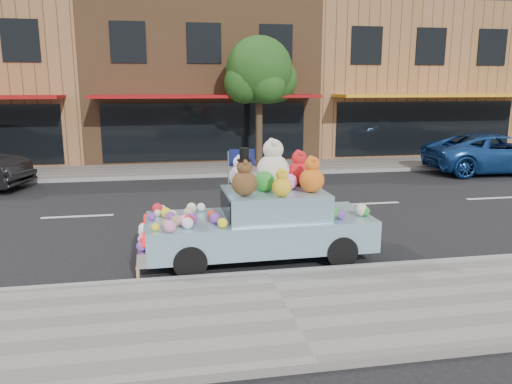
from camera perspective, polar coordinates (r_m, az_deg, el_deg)
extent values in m
plane|color=black|center=(13.64, -2.90, -2.05)|extent=(120.00, 120.00, 0.00)
cube|color=gray|center=(7.57, 3.67, -13.54)|extent=(60.00, 3.00, 0.12)
cube|color=gray|center=(19.96, -5.33, 2.63)|extent=(60.00, 3.00, 0.12)
cube|color=gray|center=(8.91, 1.33, -9.41)|extent=(60.00, 0.12, 0.13)
cube|color=gray|center=(18.49, -4.91, 1.89)|extent=(60.00, 0.12, 0.13)
cube|color=black|center=(21.82, -25.34, 15.38)|extent=(1.40, 0.06, 1.60)
cube|color=brown|center=(25.17, -6.62, 12.42)|extent=(10.00, 8.00, 7.00)
cube|color=#332D2B|center=(25.46, -6.83, 20.66)|extent=(10.00, 8.00, 0.30)
cube|color=black|center=(21.25, -5.75, 6.84)|extent=(8.50, 0.06, 2.40)
cube|color=maroon|center=(20.29, -5.64, 10.84)|extent=(9.00, 1.80, 0.12)
cube|color=black|center=(21.20, -14.41, 16.26)|extent=(1.40, 0.06, 1.60)
cube|color=black|center=(21.23, -5.97, 16.56)|extent=(1.40, 0.06, 1.60)
cube|color=black|center=(21.67, 2.31, 16.52)|extent=(1.40, 0.06, 1.60)
cube|color=#98653F|center=(27.70, 14.99, 12.07)|extent=(10.00, 8.00, 7.00)
cube|color=#332D2B|center=(27.96, 15.42, 19.56)|extent=(10.00, 8.00, 0.30)
cube|color=black|center=(24.19, 18.76, 6.90)|extent=(8.50, 0.06, 2.40)
cube|color=orange|center=(23.35, 20.06, 10.34)|extent=(9.00, 1.80, 0.12)
cube|color=black|center=(22.87, 12.54, 16.02)|extent=(1.40, 0.06, 1.60)
cube|color=black|center=(24.17, 19.36, 15.42)|extent=(1.40, 0.06, 1.60)
cube|color=black|center=(25.76, 25.38, 14.71)|extent=(1.40, 0.06, 1.60)
cylinder|color=#38281C|center=(20.03, 0.34, 7.16)|extent=(0.28, 0.28, 3.20)
sphere|color=#1C4212|center=(19.97, 0.35, 13.80)|extent=(2.60, 2.60, 2.60)
sphere|color=#1C4212|center=(20.39, 2.17, 12.64)|extent=(1.80, 1.80, 1.80)
sphere|color=#1C4212|center=(19.66, -1.31, 12.37)|extent=(1.60, 1.60, 1.60)
sphere|color=#1C4212|center=(19.41, 1.27, 12.08)|extent=(1.40, 1.40, 1.40)
sphere|color=#1C4212|center=(20.50, -0.82, 12.92)|extent=(1.60, 1.60, 1.60)
imported|color=#1B4998|center=(21.39, 25.78, 3.99)|extent=(5.57, 2.82, 1.51)
cylinder|color=black|center=(9.48, 9.72, -6.73)|extent=(0.60, 0.21, 0.60)
cylinder|color=black|center=(10.88, 6.78, -4.16)|extent=(0.60, 0.21, 0.60)
cylinder|color=black|center=(8.90, -7.54, -7.93)|extent=(0.60, 0.21, 0.60)
cylinder|color=black|center=(10.38, -8.14, -5.01)|extent=(0.60, 0.21, 0.60)
cube|color=#8CB9D2|center=(9.74, 0.37, -4.50)|extent=(4.33, 1.78, 0.60)
cube|color=#8CB9D2|center=(9.66, 2.12, -1.27)|extent=(1.93, 1.54, 0.50)
cube|color=silver|center=(9.60, -12.79, -6.00)|extent=(0.19, 1.78, 0.26)
cube|color=red|center=(8.85, -12.66, -5.37)|extent=(0.07, 0.28, 0.16)
cube|color=red|center=(10.16, -12.52, -3.09)|extent=(0.07, 0.28, 0.16)
cube|color=black|center=(9.48, -3.47, -1.53)|extent=(0.06, 1.30, 0.40)
sphere|color=#513217|center=(9.09, -1.33, 1.01)|extent=(0.47, 0.47, 0.47)
sphere|color=#513217|center=(9.04, -1.34, 2.89)|extent=(0.29, 0.29, 0.29)
sphere|color=#513217|center=(8.92, -1.24, 3.39)|extent=(0.11, 0.11, 0.11)
sphere|color=#513217|center=(9.12, -1.45, 3.58)|extent=(0.11, 0.11, 0.11)
cylinder|color=black|center=(9.02, -1.35, 3.67)|extent=(0.28, 0.28, 0.02)
cylinder|color=black|center=(9.00, -1.35, 4.36)|extent=(0.17, 0.17, 0.22)
sphere|color=beige|center=(9.89, 1.95, 2.46)|extent=(0.66, 0.66, 0.66)
sphere|color=beige|center=(9.82, 1.97, 4.89)|extent=(0.41, 0.41, 0.41)
sphere|color=beige|center=(9.67, 2.16, 5.56)|extent=(0.15, 0.15, 0.15)
sphere|color=beige|center=(9.95, 1.80, 5.75)|extent=(0.15, 0.15, 0.15)
sphere|color=#D25813|center=(9.44, 6.40, 1.37)|extent=(0.47, 0.47, 0.47)
sphere|color=#D25813|center=(9.39, 6.45, 3.18)|extent=(0.29, 0.29, 0.29)
sphere|color=#D25813|center=(9.28, 6.64, 3.66)|extent=(0.11, 0.11, 0.11)
sphere|color=#D25813|center=(9.48, 6.28, 3.84)|extent=(0.11, 0.11, 0.11)
sphere|color=red|center=(10.09, 4.93, 2.13)|extent=(0.49, 0.49, 0.49)
sphere|color=red|center=(10.04, 4.96, 3.90)|extent=(0.30, 0.30, 0.30)
sphere|color=red|center=(9.92, 5.13, 4.37)|extent=(0.11, 0.11, 0.11)
sphere|color=red|center=(10.12, 4.82, 4.53)|extent=(0.11, 0.11, 0.11)
sphere|color=white|center=(9.87, -1.86, 1.80)|extent=(0.43, 0.43, 0.43)
sphere|color=white|center=(9.83, -1.87, 3.40)|extent=(0.27, 0.27, 0.27)
sphere|color=white|center=(9.72, -1.79, 3.83)|extent=(0.10, 0.10, 0.10)
sphere|color=white|center=(9.91, -1.95, 3.98)|extent=(0.10, 0.10, 0.10)
sphere|color=gold|center=(9.04, 2.95, 0.57)|extent=(0.35, 0.35, 0.35)
sphere|color=gold|center=(9.00, 2.96, 2.00)|extent=(0.22, 0.22, 0.22)
sphere|color=gold|center=(8.91, 3.08, 2.36)|extent=(0.08, 0.08, 0.08)
sphere|color=gold|center=(9.06, 2.86, 2.53)|extent=(0.08, 0.08, 0.08)
sphere|color=#238324|center=(9.52, 0.97, 1.19)|extent=(0.40, 0.40, 0.40)
sphere|color=pink|center=(9.69, 3.79, 1.18)|extent=(0.32, 0.32, 0.32)
sphere|color=#8D754D|center=(9.07, -9.14, -3.26)|extent=(0.21, 0.21, 0.21)
sphere|color=yellow|center=(8.85, -11.44, -3.95)|extent=(0.14, 0.14, 0.14)
sphere|color=white|center=(10.13, -10.69, -1.87)|extent=(0.15, 0.15, 0.15)
sphere|color=#238324|center=(9.33, -8.40, -3.03)|extent=(0.13, 0.13, 0.13)
sphere|color=yellow|center=(9.68, -10.26, -2.34)|extent=(0.20, 0.20, 0.20)
sphere|color=red|center=(9.03, -7.72, -3.27)|extent=(0.21, 0.21, 0.21)
sphere|color=#8D754D|center=(8.98, -10.26, -3.60)|extent=(0.16, 0.16, 0.16)
sphere|color=white|center=(8.88, -7.82, -3.54)|extent=(0.21, 0.21, 0.21)
sphere|color=white|center=(9.09, -7.72, -3.35)|extent=(0.15, 0.15, 0.15)
sphere|color=red|center=(9.36, -5.03, -2.89)|extent=(0.14, 0.14, 0.14)
sphere|color=white|center=(9.66, -9.54, -2.48)|extent=(0.16, 0.16, 0.16)
sphere|color=yellow|center=(9.63, -7.57, -2.44)|extent=(0.16, 0.16, 0.16)
sphere|color=pink|center=(9.06, -8.25, -3.24)|extent=(0.21, 0.21, 0.21)
sphere|color=yellow|center=(8.88, -3.86, -3.55)|extent=(0.18, 0.18, 0.18)
sphere|color=#6A3298|center=(9.54, -11.81, -2.76)|extent=(0.15, 0.15, 0.15)
sphere|color=beige|center=(9.81, -11.20, -2.37)|extent=(0.14, 0.14, 0.14)
sphere|color=pink|center=(8.70, -9.82, -3.92)|extent=(0.22, 0.22, 0.22)
sphere|color=#6A3298|center=(9.15, -4.68, -3.00)|extent=(0.21, 0.21, 0.21)
sphere|color=#C13712|center=(9.52, -5.06, -2.54)|extent=(0.17, 0.17, 0.17)
sphere|color=red|center=(9.98, -11.19, -1.88)|extent=(0.22, 0.22, 0.22)
sphere|color=#6A3298|center=(10.20, -11.32, -1.77)|extent=(0.16, 0.16, 0.16)
sphere|color=#6A3298|center=(9.18, -7.36, -3.02)|extent=(0.21, 0.21, 0.21)
sphere|color=beige|center=(9.99, -7.38, -1.78)|extent=(0.20, 0.20, 0.20)
sphere|color=#6A3298|center=(9.30, -9.74, -2.87)|extent=(0.21, 0.21, 0.21)
sphere|color=#238324|center=(9.33, -7.81, -2.97)|extent=(0.15, 0.15, 0.15)
sphere|color=white|center=(10.07, -6.29, -1.74)|extent=(0.17, 0.17, 0.17)
sphere|color=#D8A88C|center=(9.50, -7.70, -2.41)|extent=(0.22, 0.22, 0.22)
sphere|color=pink|center=(9.27, -12.89, -5.28)|extent=(0.16, 0.16, 0.16)
sphere|color=#6A3298|center=(8.86, -12.95, -6.05)|extent=(0.18, 0.18, 0.18)
sphere|color=white|center=(9.29, -12.88, -5.34)|extent=(0.13, 0.13, 0.13)
sphere|color=#6A3298|center=(8.98, -12.93, -5.97)|extent=(0.13, 0.13, 0.13)
sphere|color=pink|center=(10.15, -12.77, -3.88)|extent=(0.12, 0.12, 0.12)
sphere|color=white|center=(9.96, -12.80, -4.02)|extent=(0.17, 0.17, 0.17)
sphere|color=#C13712|center=(8.90, -12.94, -6.14)|extent=(0.13, 0.13, 0.13)
sphere|color=#C13712|center=(10.15, -12.77, -3.81)|extent=(0.14, 0.14, 0.14)
sphere|color=white|center=(9.72, -12.83, -4.46)|extent=(0.16, 0.16, 0.16)
sphere|color=#238324|center=(9.55, 8.79, -2.31)|extent=(0.25, 0.25, 0.25)
sphere|color=#6A3298|center=(9.56, 9.56, -2.53)|extent=(0.19, 0.19, 0.19)
sphere|color=#6A3298|center=(10.43, 7.64, -1.30)|extent=(0.17, 0.17, 0.17)
sphere|color=beige|center=(9.87, 11.92, -1.99)|extent=(0.25, 0.25, 0.25)
sphere|color=#238324|center=(9.87, 12.33, -2.16)|extent=(0.20, 0.20, 0.20)
cylinder|color=#997A54|center=(8.88, -13.36, -9.14)|extent=(0.06, 0.06, 0.17)
sphere|color=#997A54|center=(8.84, -13.39, -8.57)|extent=(0.07, 0.07, 0.07)
cylinder|color=#997A54|center=(8.98, -13.33, -8.89)|extent=(0.06, 0.06, 0.17)
sphere|color=#997A54|center=(8.95, -13.36, -8.32)|extent=(0.07, 0.07, 0.07)
cylinder|color=#997A54|center=(9.09, -13.31, -8.63)|extent=(0.06, 0.06, 0.17)
sphere|color=#997A54|center=(9.06, -13.34, -8.07)|extent=(0.07, 0.07, 0.07)
cylinder|color=#997A54|center=(9.20, -13.29, -8.38)|extent=(0.06, 0.06, 0.17)
sphere|color=#997A54|center=(9.16, -13.32, -7.83)|extent=(0.07, 0.07, 0.07)
cylinder|color=#997A54|center=(9.30, -13.27, -8.14)|extent=(0.06, 0.06, 0.17)
sphere|color=#997A54|center=(9.27, -13.30, -7.59)|extent=(0.07, 0.07, 0.07)
cylinder|color=#997A54|center=(9.41, -13.25, -7.91)|extent=(0.06, 0.06, 0.17)
sphere|color=#997A54|center=(9.38, -13.28, -7.36)|extent=(0.07, 0.07, 0.07)
cylinder|color=#997A54|center=(9.52, -13.23, -7.68)|extent=(0.06, 0.06, 0.17)
sphere|color=#997A54|center=(9.48, -13.26, -7.13)|extent=(0.07, 0.07, 0.07)
cylinder|color=#997A54|center=(9.62, -13.21, -7.45)|extent=(0.06, 0.06, 0.17)
sphere|color=#997A54|center=(9.59, -13.24, -6.91)|extent=(0.07, 0.07, 0.07)
cylinder|color=#997A54|center=(9.73, -13.20, -7.23)|extent=(0.06, 0.06, 0.17)
sphere|color=#997A54|center=(9.70, -13.22, -6.70)|extent=(0.07, 0.07, 0.07)
cylinder|color=#997A54|center=(9.84, -13.18, -7.01)|extent=(0.06, 0.06, 0.17)
sphere|color=#997A54|center=(9.81, -13.20, -6.49)|extent=(0.07, 0.07, 0.07)
cylinder|color=#997A54|center=(9.94, -13.16, -6.80)|extent=(0.06, 0.06, 0.17)
sphere|color=#997A54|center=(9.91, -13.19, -6.28)|extent=(0.07, 0.07, 0.07)
cylinder|color=#997A54|center=(10.05, -13.14, -6.59)|extent=(0.06, 0.06, 0.17)
sphere|color=#997A54|center=(10.02, -13.17, -6.08)|extent=(0.07, 0.07, 0.07)
cylinder|color=#997A54|center=(10.16, -13.13, -6.39)|extent=(0.06, 0.06, 0.17)
sphere|color=#997A54|center=(10.13, -13.15, -5.88)|extent=(0.07, 0.07, 0.07)
cylinder|color=#997A54|center=(10.27, -13.11, -6.19)|extent=(0.06, 0.06, 0.17)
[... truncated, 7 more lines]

